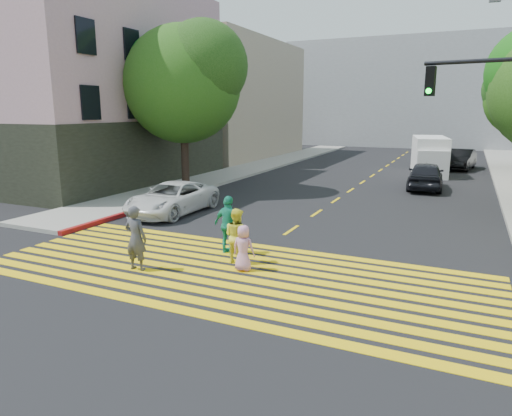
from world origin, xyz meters
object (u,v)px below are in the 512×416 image
Objects in this scene: pedestrian_man at (136,238)px; white_sedan at (172,198)px; pedestrian_child at (243,248)px; tree_left at (184,78)px; pedestrian_woman at (237,236)px; silver_car at (440,153)px; dark_car_near at (426,175)px; pedestrian_extra at (229,225)px; dark_car_parked at (461,159)px; white_van at (430,157)px.

pedestrian_man is 6.81m from white_sedan.
tree_left is at bearing -52.98° from pedestrian_child.
pedestrian_woman is 1.24× the size of pedestrian_child.
dark_car_near is at bearing 99.93° from silver_car.
pedestrian_man reaches higher than white_sedan.
pedestrian_child is at bearing 74.90° from dark_car_near.
silver_car is at bearing -98.78° from pedestrian_child.
dark_car_near is (3.24, 15.49, 0.13)m from pedestrian_child.
white_sedan is at bearing -63.13° from tree_left.
pedestrian_extra is at bearing -50.61° from tree_left.
tree_left is 7.54m from white_sedan.
pedestrian_woman is 0.36× the size of dark_car_parked.
white_van is (5.56, 22.70, 0.28)m from pedestrian_man.
pedestrian_extra is 5.99m from white_sedan.
dark_car_near is 9.94m from dark_car_parked.
white_van is at bearing -100.53° from pedestrian_child.
silver_car is 4.85m from dark_car_parked.
silver_car is at bearing 60.41° from tree_left.
white_sedan reaches higher than pedestrian_child.
pedestrian_man is 2.77m from pedestrian_extra.
pedestrian_woman is at bearing 92.59° from silver_car.
tree_left is 23.57m from silver_car.
silver_car is 1.15× the size of dark_car_parked.
pedestrian_child is 21.77m from white_van.
pedestrian_extra reaches higher than pedestrian_child.
dark_car_parked is (5.25, 24.79, -0.06)m from pedestrian_woman.
tree_left is 13.70m from dark_car_near.
tree_left reaches higher than pedestrian_woman.
white_van reaches higher than pedestrian_child.
pedestrian_woman is at bearing -93.34° from dark_car_parked.
tree_left is at bearing -121.43° from dark_car_parked.
pedestrian_extra is 20.80m from white_van.
pedestrian_woman is 0.35× the size of dark_car_near.
silver_car reaches higher than pedestrian_child.
pedestrian_woman is 29.59m from silver_car.
pedestrian_man is at bearing -97.00° from dark_car_parked.
tree_left is 1.86× the size of white_sedan.
pedestrian_extra reaches higher than pedestrian_woman.
white_van is (-0.29, 6.07, 0.41)m from dark_car_near.
tree_left is at bearing 22.93° from dark_car_near.
pedestrian_extra is (-0.58, 0.63, 0.10)m from pedestrian_woman.
white_sedan is (-5.23, 4.40, -0.13)m from pedestrian_woman.
pedestrian_child is at bearing -92.09° from dark_car_parked.
dark_car_parked is at bearing 49.96° from tree_left.
pedestrian_man is at bearing 67.34° from dark_car_near.
pedestrian_woman reaches higher than pedestrian_child.
tree_left is at bearing 117.37° from white_sedan.
pedestrian_woman reaches higher than dark_car_near.
pedestrian_woman is at bearing -144.50° from pedestrian_man.
pedestrian_woman is (7.74, -9.34, -4.99)m from tree_left.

